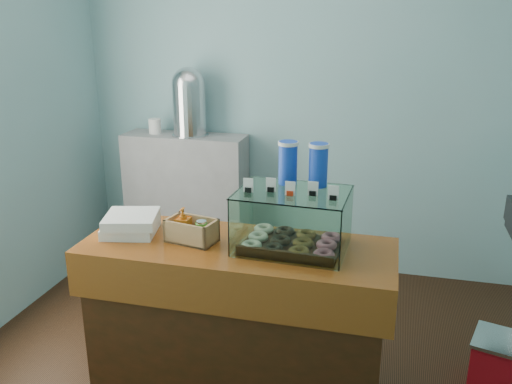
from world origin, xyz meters
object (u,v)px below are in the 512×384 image
(display_case, at_px, (295,214))
(red_cooler, at_px, (507,368))
(counter, at_px, (238,321))
(coffee_urn, at_px, (189,100))

(display_case, bearing_deg, red_cooler, 16.49)
(counter, distance_m, red_cooler, 1.51)
(counter, distance_m, coffee_urn, 2.01)
(counter, relative_size, display_case, 2.84)
(display_case, height_order, coffee_urn, coffee_urn)
(display_case, xyz_separation_m, red_cooler, (1.15, 0.28, -0.90))
(display_case, xyz_separation_m, coffee_urn, (-1.13, 1.50, 0.31))
(coffee_urn, bearing_deg, red_cooler, -28.11)
(counter, height_order, red_cooler, counter)
(display_case, relative_size, coffee_urn, 1.05)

